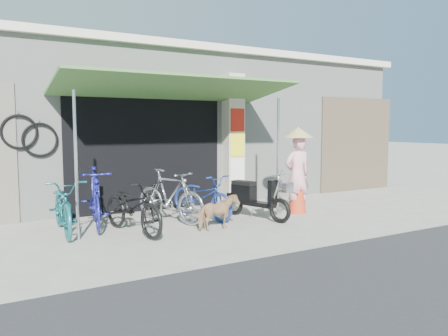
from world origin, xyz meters
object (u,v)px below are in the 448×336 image
bike_blue (95,198)px  bike_silver (170,196)px  bike_black (133,207)px  nun (297,171)px  bike_navy (202,196)px  moped (254,197)px  bike_teal (63,206)px  street_dog (218,213)px

bike_blue → bike_silver: 1.34m
bike_black → nun: size_ratio=0.97×
bike_black → bike_navy: bike_black is taller
bike_blue → moped: bearing=-4.8°
nun → bike_navy: bearing=-9.4°
bike_black → nun: (3.53, 0.05, 0.43)m
bike_teal → street_dog: bike_teal is taller
bike_black → bike_navy: size_ratio=1.04×
bike_black → bike_navy: (1.56, 0.53, -0.02)m
bike_black → moped: moped is taller
bike_black → nun: nun is taller
bike_blue → bike_navy: size_ratio=1.07×
bike_silver → street_dog: 1.12m
bike_teal → nun: size_ratio=1.00×
bike_silver → bike_navy: bearing=-20.6°
bike_blue → bike_silver: (1.31, -0.25, -0.03)m
bike_blue → nun: size_ratio=1.00×
bike_blue → nun: (3.98, -0.70, 0.35)m
street_dog → bike_silver: bearing=19.8°
bike_black → bike_silver: 1.00m
bike_blue → bike_navy: bearing=3.6°
bike_navy → nun: 2.08m
bike_teal → bike_silver: bearing=-0.1°
bike_silver → nun: bearing=-33.4°
moped → bike_teal: bearing=152.9°
nun → bike_blue: bearing=-5.5°
bike_teal → moped: bike_teal is taller
moped → nun: (1.10, 0.04, 0.47)m
bike_black → nun: bearing=-12.0°
bike_black → bike_blue: bearing=108.0°
bike_silver → moped: (1.57, -0.49, -0.09)m
moped → nun: nun is taller
bike_blue → moped: (2.88, -0.74, -0.12)m
nun → street_dog: bearing=18.4°
bike_blue → street_dog: bearing=-24.8°
bike_navy → moped: size_ratio=1.06×
street_dog → bike_blue: bearing=48.7°
bike_teal → moped: size_ratio=1.13×
bike_navy → moped: (0.88, -0.53, -0.02)m
bike_navy → bike_teal: bearing=163.6°
bike_blue → bike_navy: bike_blue is taller
street_dog → nun: 2.31m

